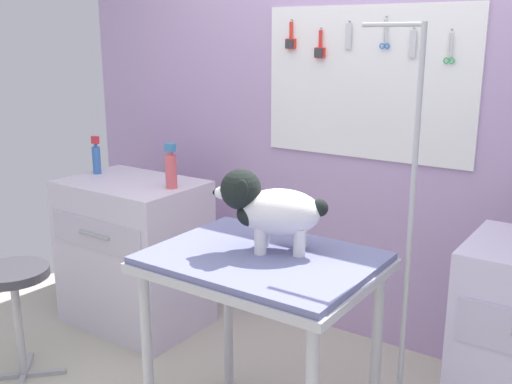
% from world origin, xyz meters
% --- Properties ---
extents(rear_wall_panel, '(4.00, 0.11, 2.30)m').
position_xyz_m(rear_wall_panel, '(0.01, 1.28, 1.16)').
color(rear_wall_panel, '#B294C1').
rests_on(rear_wall_panel, ground).
extents(grooming_table, '(0.88, 0.67, 0.86)m').
position_xyz_m(grooming_table, '(0.12, 0.14, 0.77)').
color(grooming_table, '#B7B7BC').
rests_on(grooming_table, ground).
extents(grooming_arm, '(0.30, 0.11, 1.74)m').
position_xyz_m(grooming_arm, '(0.58, 0.49, 0.82)').
color(grooming_arm, '#B7B7BC').
rests_on(grooming_arm, ground).
extents(dog, '(0.44, 0.33, 0.33)m').
position_xyz_m(dog, '(0.11, 0.20, 1.04)').
color(dog, white).
rests_on(dog, grooming_table).
extents(counter_left, '(0.80, 0.58, 0.88)m').
position_xyz_m(counter_left, '(-1.14, 0.65, 0.44)').
color(counter_left, silver).
rests_on(counter_left, ground).
extents(stool, '(0.35, 0.35, 0.60)m').
position_xyz_m(stool, '(-1.17, -0.13, 0.49)').
color(stool, '#9E9EA3').
rests_on(stool, ground).
extents(shampoo_bottle, '(0.05, 0.05, 0.23)m').
position_xyz_m(shampoo_bottle, '(-1.45, 0.68, 0.98)').
color(shampoo_bottle, '#3769B3').
rests_on(shampoo_bottle, counter_left).
extents(pump_bottle_white, '(0.06, 0.06, 0.25)m').
position_xyz_m(pump_bottle_white, '(-0.84, 0.67, 0.99)').
color(pump_bottle_white, '#D95A61').
rests_on(pump_bottle_white, counter_left).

